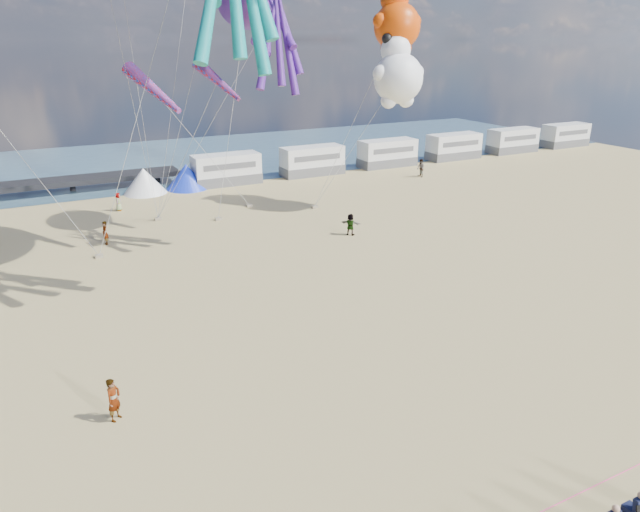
{
  "coord_description": "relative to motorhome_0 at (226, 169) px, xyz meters",
  "views": [
    {
      "loc": [
        -11.05,
        -13.94,
        13.5
      ],
      "look_at": [
        -0.89,
        6.0,
        5.0
      ],
      "focal_mm": 32.0,
      "sensor_mm": 36.0,
      "label": 1
    }
  ],
  "objects": [
    {
      "name": "ground",
      "position": [
        -6.0,
        -40.0,
        -1.5
      ],
      "size": [
        120.0,
        120.0,
        0.0
      ],
      "primitive_type": "plane",
      "color": "tan",
      "rests_on": "ground"
    },
    {
      "name": "water",
      "position": [
        -6.0,
        15.0,
        -1.48
      ],
      "size": [
        120.0,
        120.0,
        0.0
      ],
      "primitive_type": "plane",
      "color": "#38586C",
      "rests_on": "ground"
    },
    {
      "name": "motorhome_0",
      "position": [
        0.0,
        0.0,
        0.0
      ],
      "size": [
        6.6,
        2.5,
        3.0
      ],
      "primitive_type": "cube",
      "color": "silver",
      "rests_on": "ground"
    },
    {
      "name": "motorhome_1",
      "position": [
        9.5,
        0.0,
        0.0
      ],
      "size": [
        6.6,
        2.5,
        3.0
      ],
      "primitive_type": "cube",
      "color": "silver",
      "rests_on": "ground"
    },
    {
      "name": "motorhome_2",
      "position": [
        19.0,
        0.0,
        0.0
      ],
      "size": [
        6.6,
        2.5,
        3.0
      ],
      "primitive_type": "cube",
      "color": "silver",
      "rests_on": "ground"
    },
    {
      "name": "motorhome_3",
      "position": [
        28.5,
        0.0,
        0.0
      ],
      "size": [
        6.6,
        2.5,
        3.0
      ],
      "primitive_type": "cube",
      "color": "silver",
      "rests_on": "ground"
    },
    {
      "name": "motorhome_4",
      "position": [
        38.0,
        0.0,
        0.0
      ],
      "size": [
        6.6,
        2.5,
        3.0
      ],
      "primitive_type": "cube",
      "color": "silver",
      "rests_on": "ground"
    },
    {
      "name": "motorhome_5",
      "position": [
        47.5,
        0.0,
        0.0
      ],
      "size": [
        6.6,
        2.5,
        3.0
      ],
      "primitive_type": "cube",
      "color": "silver",
      "rests_on": "ground"
    },
    {
      "name": "tent_white",
      "position": [
        -8.0,
        0.0,
        -0.3
      ],
      "size": [
        4.0,
        4.0,
        2.4
      ],
      "primitive_type": "cone",
      "color": "white",
      "rests_on": "ground"
    },
    {
      "name": "tent_blue",
      "position": [
        -4.0,
        0.0,
        -0.3
      ],
      "size": [
        4.0,
        4.0,
        2.4
      ],
      "primitive_type": "cone",
      "color": "#1933CC",
      "rests_on": "ground"
    },
    {
      "name": "standing_person",
      "position": [
        -15.75,
        -34.35,
        -0.62
      ],
      "size": [
        0.75,
        0.75,
        1.76
      ],
      "primitive_type": "imported",
      "rotation": [
        0.0,
        0.0,
        0.77
      ],
      "color": "tan",
      "rests_on": "ground"
    },
    {
      "name": "beachgoer_1",
      "position": [
        19.12,
        -6.19,
        -0.57
      ],
      "size": [
        0.7,
        0.97,
        1.87
      ],
      "primitive_type": "imported",
      "rotation": [
        0.0,
        0.0,
        4.6
      ],
      "color": "#7F6659",
      "rests_on": "ground"
    },
    {
      "name": "beachgoer_4",
      "position": [
        3.09,
        -19.36,
        -0.69
      ],
      "size": [
        0.94,
        0.96,
        1.62
      ],
      "primitive_type": "imported",
      "rotation": [
        0.0,
        0.0,
        2.33
      ],
      "color": "#7F6659",
      "rests_on": "ground"
    },
    {
      "name": "beachgoer_5",
      "position": [
        -13.29,
        -13.34,
        -0.66
      ],
      "size": [
        0.62,
        1.59,
        1.68
      ],
      "primitive_type": "imported",
      "rotation": [
        0.0,
        0.0,
        4.8
      ],
      "color": "#7F6659",
      "rests_on": "ground"
    },
    {
      "name": "beachgoer_6",
      "position": [
        -11.12,
        -4.93,
        -0.73
      ],
      "size": [
        0.58,
        0.67,
        1.54
      ],
      "primitive_type": "imported",
      "rotation": [
        0.0,
        0.0,
        1.11
      ],
      "color": "#7F6659",
      "rests_on": "ground"
    },
    {
      "name": "sandbag_a",
      "position": [
        -14.09,
        -15.91,
        -1.39
      ],
      "size": [
        0.5,
        0.35,
        0.22
      ],
      "primitive_type": "cube",
      "color": "gray",
      "rests_on": "ground"
    },
    {
      "name": "sandbag_b",
      "position": [
        -4.51,
        -11.37,
        -1.39
      ],
      "size": [
        0.5,
        0.35,
        0.22
      ],
      "primitive_type": "cube",
      "color": "gray",
      "rests_on": "ground"
    },
    {
      "name": "sandbag_c",
      "position": [
        3.94,
        -11.76,
        -1.39
      ],
      "size": [
        0.5,
        0.35,
        0.22
      ],
      "primitive_type": "cube",
      "color": "gray",
      "rests_on": "ground"
    },
    {
      "name": "sandbag_d",
      "position": [
        -0.94,
        -8.84,
        -1.39
      ],
      "size": [
        0.5,
        0.35,
        0.22
      ],
      "primitive_type": "cube",
      "color": "gray",
      "rests_on": "ground"
    },
    {
      "name": "sandbag_e",
      "position": [
        -8.81,
        -9.2,
        -1.39
      ],
      "size": [
        0.5,
        0.35,
        0.22
      ],
      "primitive_type": "cube",
      "color": "gray",
      "rests_on": "ground"
    },
    {
      "name": "kite_panda",
      "position": [
        9.58,
        -15.19,
        9.19
      ],
      "size": [
        6.06,
        5.91,
        6.62
      ],
      "primitive_type": null,
      "rotation": [
        0.0,
        0.0,
        0.41
      ],
      "color": "white"
    },
    {
      "name": "kite_teddy_orange",
      "position": [
        10.21,
        -13.76,
        12.98
      ],
      "size": [
        5.27,
        5.07,
        6.26
      ],
      "primitive_type": null,
      "rotation": [
        0.0,
        0.0,
        -0.23
      ],
      "color": "#DF4305"
    },
    {
      "name": "windsock_mid",
      "position": [
        -9.4,
        -15.38,
        9.05
      ],
      "size": [
        3.09,
        5.56,
        5.61
      ],
      "primitive_type": null,
      "rotation": [
        0.0,
        0.0,
        0.4
      ],
      "color": "red"
    },
    {
      "name": "windsock_right",
      "position": [
        -4.48,
        -13.35,
        9.3
      ],
      "size": [
        2.7,
        4.77,
        4.79
      ],
      "primitive_type": null,
      "rotation": [
        0.0,
        0.0,
        0.4
      ],
      "color": "red"
    }
  ]
}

